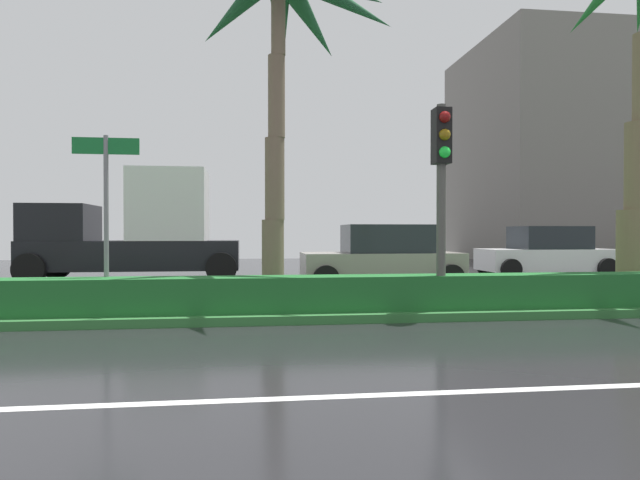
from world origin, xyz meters
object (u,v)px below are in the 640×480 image
palm_tree_centre_left (278,13)px  street_name_sign (106,199)px  car_in_traffic_third (546,253)px  box_truck_lead (138,231)px  car_in_traffic_second (383,258)px  traffic_signal_median_right (442,169)px

palm_tree_centre_left → street_name_sign: bearing=-159.6°
palm_tree_centre_left → street_name_sign: palm_tree_centre_left is taller
palm_tree_centre_left → car_in_traffic_third: 12.58m
palm_tree_centre_left → box_truck_lead: (-3.99, 7.09, -4.25)m
palm_tree_centre_left → car_in_traffic_second: size_ratio=1.62×
box_truck_lead → car_in_traffic_third: (13.37, -0.35, -0.72)m
box_truck_lead → car_in_traffic_third: size_ratio=1.49×
box_truck_lead → car_in_traffic_second: box_truck_lead is taller
palm_tree_centre_left → box_truck_lead: 9.18m
palm_tree_centre_left → car_in_traffic_third: palm_tree_centre_left is taller
traffic_signal_median_right → box_truck_lead: (-6.72, 8.73, -1.06)m
traffic_signal_median_right → car_in_traffic_third: size_ratio=0.83×
box_truck_lead → car_in_traffic_third: 13.40m
traffic_signal_median_right → car_in_traffic_third: traffic_signal_median_right is taller
traffic_signal_median_right → palm_tree_centre_left: bearing=149.0°
car_in_traffic_third → palm_tree_centre_left: bearing=35.7°
street_name_sign → box_truck_lead: box_truck_lead is taller
traffic_signal_median_right → car_in_traffic_second: size_ratio=0.83×
car_in_traffic_second → traffic_signal_median_right: bearing=86.5°
box_truck_lead → car_in_traffic_second: size_ratio=1.49×
box_truck_lead → palm_tree_centre_left: bearing=119.4°
palm_tree_centre_left → street_name_sign: size_ratio=2.32×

